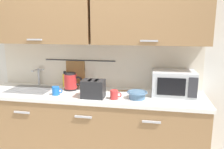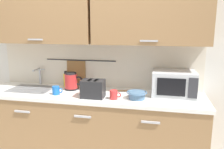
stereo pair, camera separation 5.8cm
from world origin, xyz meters
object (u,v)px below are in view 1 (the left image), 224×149
at_px(microwave, 173,83).
at_px(toaster, 93,89).
at_px(mixing_bowl, 137,94).
at_px(wooden_spoon, 131,91).
at_px(dish_soap_bottle, 65,80).
at_px(mug_near_sink, 56,91).
at_px(mug_by_kettle, 114,95).
at_px(electric_kettle, 71,82).

xyz_separation_m(microwave, toaster, (-0.84, -0.26, -0.04)).
relative_size(mixing_bowl, wooden_spoon, 0.78).
relative_size(microwave, toaster, 1.80).
height_order(toaster, wooden_spoon, toaster).
distance_m(dish_soap_bottle, mug_near_sink, 0.37).
xyz_separation_m(mug_near_sink, toaster, (0.43, -0.01, 0.05)).
xyz_separation_m(mixing_bowl, mug_by_kettle, (-0.23, -0.06, 0.00)).
distance_m(microwave, mixing_bowl, 0.44).
height_order(electric_kettle, mug_by_kettle, electric_kettle).
bearing_deg(dish_soap_bottle, mug_near_sink, -84.02).
height_order(mug_near_sink, mug_by_kettle, same).
relative_size(mug_near_sink, toaster, 0.47).
distance_m(toaster, wooden_spoon, 0.50).
distance_m(microwave, dish_soap_bottle, 1.32).
bearing_deg(electric_kettle, wooden_spoon, 6.07).
height_order(mug_near_sink, wooden_spoon, mug_near_sink).
bearing_deg(microwave, mug_by_kettle, -156.02).
height_order(microwave, toaster, microwave).
xyz_separation_m(mug_near_sink, mixing_bowl, (0.89, 0.03, -0.00)).
relative_size(dish_soap_bottle, mixing_bowl, 0.92).
distance_m(mug_near_sink, wooden_spoon, 0.86).
height_order(mug_by_kettle, wooden_spoon, mug_by_kettle).
bearing_deg(wooden_spoon, dish_soap_bottle, 176.38).
bearing_deg(dish_soap_bottle, microwave, -5.12).
relative_size(microwave, dish_soap_bottle, 2.35).
bearing_deg(mixing_bowl, microwave, 29.08).
distance_m(mug_near_sink, mug_by_kettle, 0.66).
distance_m(mixing_bowl, mug_by_kettle, 0.24).
bearing_deg(dish_soap_bottle, wooden_spoon, -3.62).
distance_m(dish_soap_bottle, toaster, 0.60).
relative_size(mixing_bowl, toaster, 0.84).
height_order(mug_near_sink, mixing_bowl, mug_near_sink).
distance_m(dish_soap_bottle, mixing_bowl, 0.99).
bearing_deg(mug_by_kettle, mixing_bowl, 14.72).
relative_size(mug_near_sink, mug_by_kettle, 1.00).
xyz_separation_m(dish_soap_bottle, mug_by_kettle, (0.70, -0.39, -0.04)).
bearing_deg(mug_by_kettle, microwave, 23.98).
relative_size(mug_near_sink, wooden_spoon, 0.44).
height_order(mixing_bowl, toaster, toaster).
distance_m(microwave, mug_near_sink, 1.30).
bearing_deg(wooden_spoon, microwave, -7.79).
height_order(microwave, wooden_spoon, microwave).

